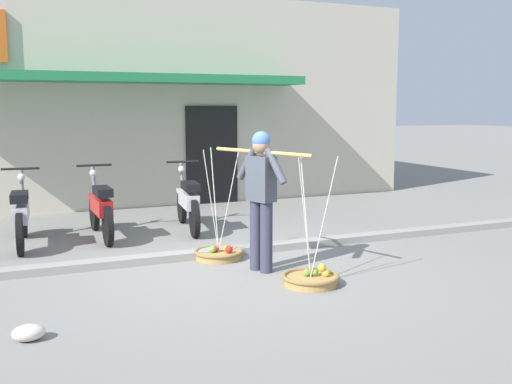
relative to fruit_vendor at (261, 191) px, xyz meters
The scene contains 10 objects.
ground_plane 1.03m from the fruit_vendor, 141.11° to the left, with size 90.00×90.00×0.00m, color gray.
sidewalk_curb 1.32m from the fruit_vendor, 105.45° to the left, with size 20.00×0.24×0.10m, color gray.
fruit_vendor is the anchor object (origin of this frame).
fruit_basket_left_side 1.21m from the fruit_vendor, 69.10° to the right, with size 0.65×0.65×1.45m.
fruit_basket_right_side 1.20m from the fruit_vendor, 110.54° to the left, with size 0.65×0.65×1.45m.
motorcycle_nearest_shop 3.69m from the fruit_vendor, 135.98° to the left, with size 0.54×1.82×1.09m.
motorcycle_second_in_row 3.08m from the fruit_vendor, 119.54° to the left, with size 0.54×1.82×1.09m.
motorcycle_third_in_row 2.74m from the fruit_vendor, 92.35° to the left, with size 0.54×1.82×1.09m.
storefront_building 7.76m from the fruit_vendor, 96.05° to the left, with size 13.00×6.00×4.20m.
plastic_litter_bag 3.11m from the fruit_vendor, 155.65° to the right, with size 0.28×0.22×0.14m, color silver.
Camera 1 is at (-2.59, -6.67, 1.98)m, focal length 41.91 mm.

